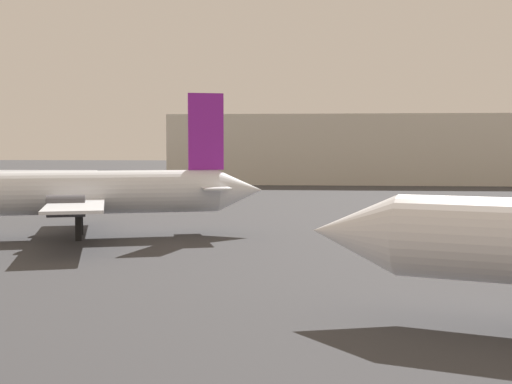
{
  "coord_description": "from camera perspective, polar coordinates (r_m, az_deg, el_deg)",
  "views": [
    {
      "loc": [
        -2.29,
        -12.58,
        7.09
      ],
      "look_at": [
        -6.57,
        36.42,
        3.67
      ],
      "focal_mm": 47.29,
      "sensor_mm": 36.0,
      "label": 1
    }
  ],
  "objects": [
    {
      "name": "airplane_on_taxiway",
      "position": [
        53.35,
        -15.76,
        -0.06
      ],
      "size": [
        30.72,
        21.68,
        11.19
      ],
      "rotation": [
        0.0,
        0.0,
        3.44
      ],
      "color": "silver",
      "rests_on": "ground_plane"
    },
    {
      "name": "airplane_far_left",
      "position": [
        95.95,
        -19.53,
        1.02
      ],
      "size": [
        26.73,
        22.01,
        8.0
      ],
      "rotation": [
        0.0,
        0.0,
        0.02
      ],
      "color": "silver",
      "rests_on": "ground_plane"
    },
    {
      "name": "baggage_cart",
      "position": [
        40.08,
        16.39,
        -5.27
      ],
      "size": [
        2.73,
        2.35,
        1.3
      ],
      "rotation": [
        0.0,
        0.0,
        5.75
      ],
      "color": "red",
      "rests_on": "ground_plane"
    },
    {
      "name": "terminal_building",
      "position": [
        134.08,
        12.66,
        3.55
      ],
      "size": [
        88.76,
        27.63,
        12.62
      ],
      "primitive_type": "cube",
      "color": "beige",
      "rests_on": "ground_plane"
    }
  ]
}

